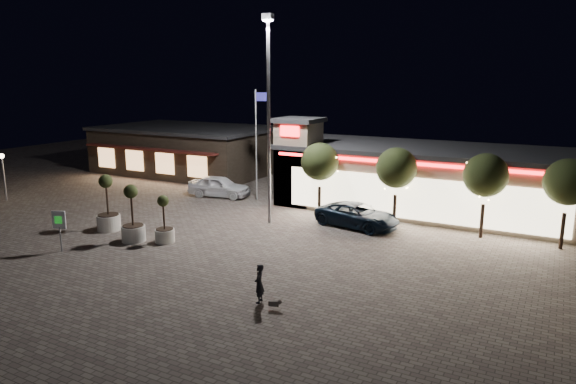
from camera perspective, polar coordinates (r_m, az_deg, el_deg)
The scene contains 18 objects.
ground at distance 26.92m, azimuth -14.50°, elevation -6.90°, with size 90.00×90.00×0.00m, color #6D6158.
retail_building at distance 35.81m, azimuth 14.83°, elevation 1.55°, with size 20.40×8.40×6.10m.
restaurant_building at distance 50.15m, azimuth -11.05°, elevation 4.71°, with size 16.40×11.00×4.30m.
floodlight_pole at distance 30.74m, azimuth -2.17°, elevation 9.25°, with size 0.60×0.40×12.38m.
flagpole at distance 37.20m, azimuth -3.44°, elevation 6.28°, with size 0.95×0.10×8.00m.
lamp_post_west at distance 42.50m, azimuth -29.11°, elevation 2.39°, with size 0.36×0.36×3.48m.
string_tree_a at distance 32.84m, azimuth 3.56°, elevation 3.37°, with size 2.42×2.42×4.79m.
string_tree_b at distance 31.12m, azimuth 11.96°, elevation 2.61°, with size 2.42×2.42×4.79m.
string_tree_c at distance 30.13m, azimuth 21.10°, elevation 1.73°, with size 2.42×2.42×4.79m.
string_tree_d at distance 29.93m, azimuth 28.69°, elevation 0.95°, with size 2.42×2.42×4.79m.
pickup_truck at distance 31.14m, azimuth 7.71°, elevation -2.58°, with size 2.37×5.14×1.43m, color black.
white_sedan at distance 39.06m, azimuth -7.65°, elevation 0.64°, with size 1.90×4.72×1.61m, color white.
pedestrian at distance 20.72m, azimuth -3.22°, elevation -10.12°, with size 0.58×0.38×1.59m, color black.
dog at distance 20.28m, azimuth -1.36°, elevation -12.21°, with size 0.52×0.31×0.28m.
planter_left at distance 31.93m, azimuth -19.35°, elevation -2.23°, with size 1.36×1.36×3.34m.
planter_mid at distance 29.35m, azimuth -16.85°, elevation -3.41°, with size 1.30×1.30×3.18m.
planter_right at distance 28.80m, azimuth -13.57°, elevation -3.88°, with size 1.07×1.07×2.63m.
valet_sign at distance 28.79m, azimuth -24.08°, elevation -3.19°, with size 0.68×0.35×2.16m.
Camera 1 is at (17.52, -18.47, 8.75)m, focal length 32.00 mm.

